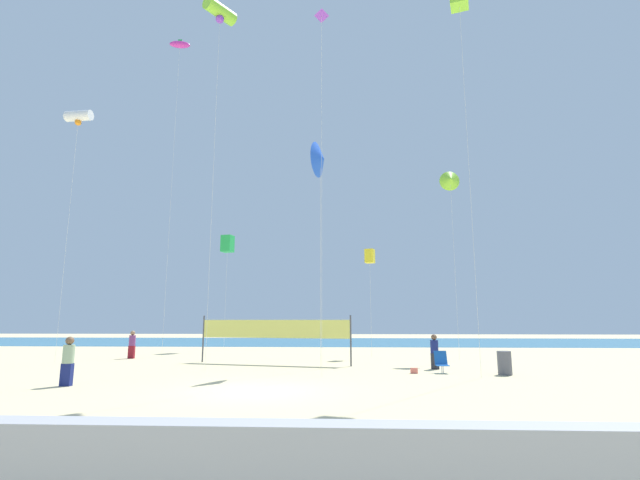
% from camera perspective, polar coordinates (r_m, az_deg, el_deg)
% --- Properties ---
extents(ground_plane, '(120.00, 120.00, 0.00)m').
position_cam_1_polar(ground_plane, '(14.99, -7.89, -18.11)').
color(ground_plane, beige).
extents(ocean_band, '(120.00, 20.00, 0.01)m').
position_cam_1_polar(ocean_band, '(48.38, -0.27, -12.52)').
color(ocean_band, teal).
rests_on(ocean_band, ground).
extents(boardwalk_ledge, '(28.00, 0.44, 1.05)m').
position_cam_1_polar(boardwalk_ledge, '(6.09, -26.12, -24.42)').
color(boardwalk_ledge, '#A8A8AD').
rests_on(boardwalk_ledge, ground).
extents(toddler_figure, '(0.19, 0.19, 0.82)m').
position_cam_1_polar(toddler_figure, '(7.73, -33.74, -21.15)').
color(toddler_figure, '#19727A').
rests_on(toddler_figure, ground).
extents(beachgoer_plum_shirt, '(0.36, 0.36, 1.57)m').
position_cam_1_polar(beachgoer_plum_shirt, '(29.15, -22.32, -11.82)').
color(beachgoer_plum_shirt, maroon).
rests_on(beachgoer_plum_shirt, ground).
extents(beachgoer_navy_shirt, '(0.35, 0.35, 1.53)m').
position_cam_1_polar(beachgoer_navy_shirt, '(21.82, 14.04, -13.17)').
color(beachgoer_navy_shirt, '#2D2D33').
rests_on(beachgoer_navy_shirt, ground).
extents(beachgoer_sage_shirt, '(0.37, 0.37, 1.61)m').
position_cam_1_polar(beachgoer_sage_shirt, '(17.97, -28.82, -12.87)').
color(beachgoer_sage_shirt, navy).
rests_on(beachgoer_sage_shirt, ground).
extents(folding_beach_chair, '(0.52, 0.65, 0.89)m').
position_cam_1_polar(folding_beach_chair, '(20.40, 14.85, -14.38)').
color(folding_beach_chair, '#1959B2').
rests_on(folding_beach_chair, ground).
extents(trash_barrel, '(0.55, 0.55, 0.93)m').
position_cam_1_polar(trash_barrel, '(20.45, 21.95, -13.99)').
color(trash_barrel, '#595960').
rests_on(trash_barrel, ground).
extents(volleyball_net, '(7.84, 1.91, 2.40)m').
position_cam_1_polar(volleyball_net, '(23.75, -5.78, -11.16)').
color(volleyball_net, '#4C4C51').
rests_on(volleyball_net, ground).
extents(beach_handbag, '(0.28, 0.14, 0.22)m').
position_cam_1_polar(beach_handbag, '(19.96, 11.62, -15.62)').
color(beach_handbag, '#EA7260').
rests_on(beach_handbag, ground).
extents(kite_blue_delta, '(0.87, 1.77, 10.70)m').
position_cam_1_polar(kite_blue_delta, '(22.51, 0.06, 9.99)').
color(kite_blue_delta, silver).
rests_on(kite_blue_delta, ground).
extents(kite_white_tube, '(1.55, 0.72, 13.94)m').
position_cam_1_polar(kite_white_tube, '(30.34, -27.81, 13.39)').
color(kite_white_tube, silver).
rests_on(kite_white_tube, ground).
extents(kite_yellow_box, '(0.68, 0.68, 6.50)m').
position_cam_1_polar(kite_yellow_box, '(28.52, 6.20, -2.02)').
color(kite_yellow_box, silver).
rests_on(kite_yellow_box, ground).
extents(kite_lime_tube, '(1.50, 1.76, 17.63)m').
position_cam_1_polar(kite_lime_tube, '(25.89, -12.32, 25.92)').
color(kite_lime_tube, silver).
rests_on(kite_lime_tube, ground).
extents(kite_lime_delta, '(1.19, 0.51, 10.96)m').
position_cam_1_polar(kite_lime_delta, '(28.45, 15.89, 7.18)').
color(kite_lime_delta, silver).
rests_on(kite_lime_delta, ground).
extents(kite_violet_diamond, '(0.51, 0.52, 15.76)m').
position_cam_1_polar(kite_violet_diamond, '(22.49, 0.20, 24.89)').
color(kite_violet_diamond, silver).
rests_on(kite_violet_diamond, ground).
extents(kite_magenta_inflatable, '(1.44, 0.81, 20.96)m').
position_cam_1_polar(kite_magenta_inflatable, '(35.05, -17.03, 22.07)').
color(kite_magenta_inflatable, silver).
rests_on(kite_magenta_inflatable, ground).
extents(kite_green_box, '(0.96, 0.96, 8.53)m').
position_cam_1_polar(kite_green_box, '(35.53, -11.42, -0.47)').
color(kite_green_box, silver).
rests_on(kite_green_box, ground).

